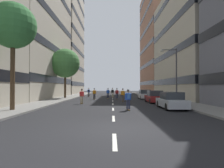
% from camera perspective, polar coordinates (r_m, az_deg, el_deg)
% --- Properties ---
extents(ground_plane, '(132.81, 132.81, 0.00)m').
position_cam_1_polar(ground_plane, '(31.16, 0.01, -4.52)').
color(ground_plane, black).
extents(sidewalk_left, '(3.34, 60.87, 0.14)m').
position_cam_1_polar(sidewalk_left, '(34.86, -13.54, -3.99)').
color(sidewalk_left, gray).
rests_on(sidewalk_left, ground_plane).
extents(sidewalk_right, '(3.34, 60.87, 0.14)m').
position_cam_1_polar(sidewalk_right, '(34.90, 13.51, -3.99)').
color(sidewalk_right, gray).
rests_on(sidewalk_right, ground_plane).
extents(lane_markings, '(0.16, 52.20, 0.01)m').
position_cam_1_polar(lane_markings, '(32.02, 0.00, -4.41)').
color(lane_markings, silver).
rests_on(lane_markings, ground_plane).
extents(building_left_mid, '(18.02, 22.47, 26.45)m').
position_cam_1_polar(building_left_mid, '(40.13, -29.05, 15.65)').
color(building_left_mid, '#BCB29E').
rests_on(building_left_mid, ground_plane).
extents(building_left_far, '(18.02, 20.07, 33.34)m').
position_cam_1_polar(building_left_far, '(61.01, -18.48, 13.18)').
color(building_left_far, '#BCB29E').
rests_on(building_left_far, ground_plane).
extents(building_right_mid, '(18.02, 22.20, 19.39)m').
position_cam_1_polar(building_right_mid, '(39.37, 29.00, 10.67)').
color(building_right_mid, '#BCB29E').
rests_on(building_right_mid, ground_plane).
extents(building_right_far, '(18.02, 22.27, 30.97)m').
position_cam_1_polar(building_right_far, '(60.79, 18.33, 12.09)').
color(building_right_far, '#9E6B51').
rests_on(building_right_far, ground_plane).
extents(parked_car_near, '(1.82, 4.40, 1.52)m').
position_cam_1_polar(parked_car_near, '(18.09, 17.14, -4.89)').
color(parked_car_near, '#B2B7BF').
rests_on(parked_car_near, ground_plane).
extents(parked_car_mid, '(1.82, 4.40, 1.52)m').
position_cam_1_polar(parked_car_mid, '(31.86, 9.54, -3.17)').
color(parked_car_mid, silver).
rests_on(parked_car_mid, ground_plane).
extents(parked_car_far, '(1.82, 4.40, 1.52)m').
position_cam_1_polar(parked_car_far, '(24.68, 12.41, -3.83)').
color(parked_car_far, maroon).
rests_on(parked_car_far, ground_plane).
extents(street_tree_near, '(4.96, 4.96, 8.39)m').
position_cam_1_polar(street_tree_near, '(33.89, -13.97, 6.01)').
color(street_tree_near, '#4C3823').
rests_on(street_tree_near, sidewalk_left).
extents(street_tree_mid, '(3.71, 3.71, 8.68)m').
position_cam_1_polar(street_tree_mid, '(18.06, -27.63, 15.07)').
color(street_tree_mid, '#4C3823').
rests_on(street_tree_mid, sidewalk_left).
extents(streetlamp_right, '(2.13, 0.30, 6.50)m').
position_cam_1_polar(streetlamp_right, '(24.61, 17.70, 4.20)').
color(streetlamp_right, '#3F3F44').
rests_on(streetlamp_right, sidewalk_right).
extents(skater_0, '(0.54, 0.91, 1.78)m').
position_cam_1_polar(skater_0, '(39.29, -7.15, -2.28)').
color(skater_0, brown).
rests_on(skater_0, ground_plane).
extents(skater_1, '(0.54, 0.91, 1.78)m').
position_cam_1_polar(skater_1, '(22.65, -9.19, -3.38)').
color(skater_1, brown).
rests_on(skater_1, ground_plane).
extents(skater_2, '(0.55, 0.92, 1.78)m').
position_cam_1_polar(skater_2, '(25.86, 3.09, -3.08)').
color(skater_2, brown).
rests_on(skater_2, ground_plane).
extents(skater_3, '(0.56, 0.92, 1.78)m').
position_cam_1_polar(skater_3, '(33.37, -1.37, -2.59)').
color(skater_3, brown).
rests_on(skater_3, ground_plane).
extents(skater_4, '(0.55, 0.92, 1.78)m').
position_cam_1_polar(skater_4, '(16.27, 4.70, -4.26)').
color(skater_4, brown).
rests_on(skater_4, ground_plane).
extents(skater_5, '(0.55, 0.91, 1.78)m').
position_cam_1_polar(skater_5, '(36.63, -0.01, -2.39)').
color(skater_5, brown).
rests_on(skater_5, ground_plane).
extents(skater_6, '(0.57, 0.92, 1.78)m').
position_cam_1_polar(skater_6, '(30.92, 1.30, -2.66)').
color(skater_6, brown).
rests_on(skater_6, ground_plane).
extents(skater_7, '(0.54, 0.90, 1.78)m').
position_cam_1_polar(skater_7, '(30.24, -5.45, -2.76)').
color(skater_7, brown).
rests_on(skater_7, ground_plane).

